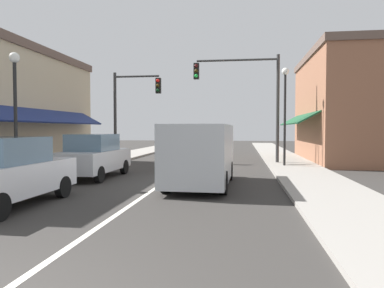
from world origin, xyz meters
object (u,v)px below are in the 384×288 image
at_px(street_lamp_left_near, 15,96).
at_px(parked_car_second_left, 94,156).
at_px(parked_car_nearest_left, 6,172).
at_px(street_lamp_right_mid, 285,101).
at_px(van_in_lane, 201,153).
at_px(traffic_signal_left_corner, 130,103).
at_px(traffic_signal_mast_arm, 249,91).

bearing_deg(street_lamp_left_near, parked_car_second_left, 49.25).
xyz_separation_m(parked_car_nearest_left, street_lamp_right_mid, (8.05, 10.49, 2.51)).
bearing_deg(van_in_lane, traffic_signal_left_corner, 122.83).
bearing_deg(parked_car_second_left, traffic_signal_mast_arm, 46.95).
bearing_deg(van_in_lane, traffic_signal_mast_arm, 78.80).
relative_size(parked_car_second_left, traffic_signal_left_corner, 0.77).
bearing_deg(van_in_lane, parked_car_second_left, 163.53).
relative_size(parked_car_second_left, traffic_signal_mast_arm, 0.68).
bearing_deg(traffic_signal_mast_arm, traffic_signal_left_corner, 175.83).
height_order(parked_car_second_left, traffic_signal_left_corner, traffic_signal_left_corner).
bearing_deg(street_lamp_left_near, street_lamp_right_mid, 35.71).
xyz_separation_m(traffic_signal_left_corner, street_lamp_left_near, (-1.17, -9.33, -0.41)).
bearing_deg(traffic_signal_mast_arm, parked_car_nearest_left, -117.41).
distance_m(traffic_signal_mast_arm, street_lamp_left_near, 12.10).
bearing_deg(traffic_signal_left_corner, street_lamp_right_mid, -13.74).
distance_m(traffic_signal_mast_arm, street_lamp_right_mid, 2.52).
xyz_separation_m(parked_car_nearest_left, traffic_signal_left_corner, (-0.76, 12.64, 2.67)).
bearing_deg(van_in_lane, street_lamp_right_mid, 62.37).
relative_size(van_in_lane, street_lamp_left_near, 1.13).
distance_m(parked_car_nearest_left, van_in_lane, 6.07).
height_order(parked_car_nearest_left, street_lamp_left_near, street_lamp_left_near).
bearing_deg(street_lamp_right_mid, parked_car_second_left, -148.42).
height_order(parked_car_nearest_left, street_lamp_right_mid, street_lamp_right_mid).
xyz_separation_m(parked_car_nearest_left, street_lamp_left_near, (-1.94, 3.31, 2.26)).
height_order(parked_car_nearest_left, traffic_signal_mast_arm, traffic_signal_mast_arm).
height_order(traffic_signal_mast_arm, street_lamp_left_near, traffic_signal_mast_arm).
distance_m(parked_car_nearest_left, traffic_signal_mast_arm, 14.04).
distance_m(parked_car_nearest_left, street_lamp_right_mid, 13.46).
height_order(van_in_lane, street_lamp_right_mid, street_lamp_right_mid).
relative_size(traffic_signal_mast_arm, street_lamp_left_near, 1.32).
height_order(van_in_lane, street_lamp_left_near, street_lamp_left_near).
bearing_deg(parked_car_nearest_left, van_in_lane, 43.05).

